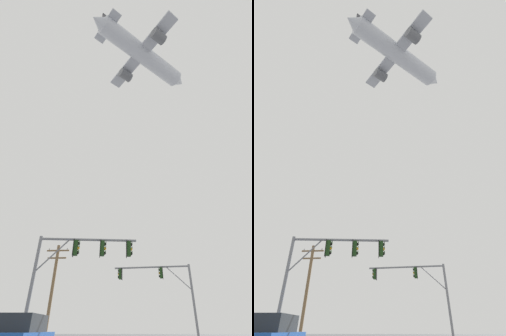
# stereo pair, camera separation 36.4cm
# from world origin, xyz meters

# --- Properties ---
(signal_pole_near) EXTENTS (6.10, 0.99, 6.00)m
(signal_pole_near) POSITION_xyz_m (-3.15, 8.39, 4.66)
(signal_pole_near) COLOR slate
(signal_pole_near) RESTS_ON ground
(signal_pole_far) EXTENTS (7.01, 0.89, 6.10)m
(signal_pole_far) POSITION_xyz_m (2.69, 17.19, 4.65)
(signal_pole_far) COLOR slate
(signal_pole_far) RESTS_ON ground
(utility_pole) EXTENTS (2.20, 0.28, 8.03)m
(utility_pole) POSITION_xyz_m (-7.34, 17.00, 4.30)
(utility_pole) COLOR brown
(utility_pole) RESTS_ON ground
(airplane) EXTENTS (23.01, 20.20, 7.44)m
(airplane) POSITION_xyz_m (2.82, 24.90, 54.59)
(airplane) COLOR #B7BCC6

